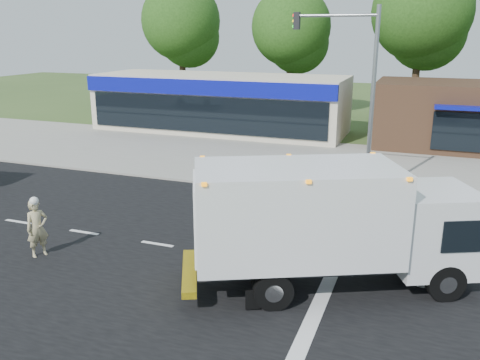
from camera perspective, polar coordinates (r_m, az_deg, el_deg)
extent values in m
plane|color=#385123|center=(16.48, -0.02, -8.70)|extent=(120.00, 120.00, 0.00)
cube|color=black|center=(16.48, -0.02, -8.69)|extent=(60.00, 14.00, 0.02)
cube|color=gray|center=(23.82, 6.91, -0.66)|extent=(60.00, 2.40, 0.12)
cube|color=gray|center=(29.31, 9.62, 2.36)|extent=(60.00, 9.00, 0.02)
cube|color=silver|center=(21.13, -23.60, -4.31)|extent=(1.20, 0.15, 0.01)
cube|color=silver|center=(19.24, -17.09, -5.62)|extent=(1.20, 0.15, 0.01)
cube|color=silver|center=(17.66, -9.25, -7.09)|extent=(1.20, 0.15, 0.01)
cube|color=silver|center=(16.47, -0.02, -8.65)|extent=(1.20, 0.15, 0.01)
cube|color=silver|center=(15.78, 10.40, -10.12)|extent=(1.20, 0.15, 0.01)
cube|color=silver|center=(15.64, 21.47, -11.31)|extent=(1.20, 0.15, 0.01)
cube|color=silver|center=(13.19, 7.93, -15.67)|extent=(0.40, 7.00, 0.01)
cube|color=black|center=(14.44, 6.15, -9.26)|extent=(5.37, 3.32, 0.38)
cube|color=silver|center=(15.27, 20.65, -5.05)|extent=(2.96, 3.04, 2.28)
cube|color=black|center=(15.67, 24.15, -4.06)|extent=(1.03, 1.93, 0.98)
cube|color=white|center=(13.86, 6.34, -3.58)|extent=(6.02, 4.69, 2.55)
cube|color=silver|center=(13.62, -5.06, -4.15)|extent=(0.99, 1.99, 2.06)
cube|color=yellow|center=(14.27, -5.69, -10.30)|extent=(1.46, 2.52, 0.20)
cube|color=orange|center=(13.48, 6.50, 1.41)|extent=(5.84, 4.63, 0.09)
cylinder|color=black|center=(16.58, 18.92, -7.51)|extent=(1.08, 0.74, 1.04)
cylinder|color=black|center=(14.91, 22.08, -10.61)|extent=(1.08, 0.74, 1.04)
cylinder|color=black|center=(15.40, 2.54, -8.47)|extent=(1.08, 0.74, 1.04)
cylinder|color=black|center=(13.48, 3.76, -12.32)|extent=(1.08, 0.74, 1.04)
imported|color=tan|center=(17.49, -21.81, -5.06)|extent=(0.73, 0.82, 1.89)
sphere|color=white|center=(17.20, -22.12, -2.21)|extent=(0.28, 0.28, 0.28)
cube|color=beige|center=(37.18, -2.24, 8.64)|extent=(18.00, 6.00, 4.00)
cube|color=#090F94|center=(34.24, -4.26, 10.31)|extent=(18.00, 0.30, 1.00)
cube|color=black|center=(34.47, -4.20, 7.33)|extent=(17.00, 0.12, 2.40)
cube|color=#382316|center=(34.39, 23.38, 6.70)|extent=(10.00, 6.00, 4.00)
cube|color=#090F94|center=(31.20, 23.76, 7.47)|extent=(3.00, 1.20, 0.20)
cube|color=black|center=(31.46, 23.47, 4.97)|extent=(3.00, 0.12, 2.20)
cylinder|color=gray|center=(21.90, 14.59, 8.01)|extent=(0.18, 0.18, 8.00)
cylinder|color=gray|center=(21.95, 10.67, 17.71)|extent=(3.40, 0.12, 0.12)
cube|color=black|center=(22.29, 6.40, 17.34)|extent=(0.25, 0.25, 0.70)
cylinder|color=#332114|center=(47.16, -6.47, 12.24)|extent=(0.56, 0.56, 7.35)
sphere|color=#1F4413|center=(47.06, -6.64, 17.34)|extent=(6.93, 6.93, 6.93)
sphere|color=#1F4413|center=(47.28, -5.74, 15.71)|extent=(5.46, 5.46, 5.46)
cylinder|color=#332114|center=(43.61, 5.61, 11.61)|extent=(0.56, 0.56, 6.86)
sphere|color=#1F4413|center=(43.46, 5.76, 16.76)|extent=(6.47, 6.47, 6.47)
sphere|color=#1F4413|center=(43.83, 6.54, 15.07)|extent=(5.10, 5.10, 5.10)
cylinder|color=#332114|center=(42.11, 19.14, 11.31)|extent=(0.56, 0.56, 7.84)
sphere|color=#1F4413|center=(42.03, 19.74, 17.39)|extent=(7.39, 7.39, 7.39)
sphere|color=#1F4413|center=(42.49, 20.26, 15.34)|extent=(5.82, 5.82, 5.82)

